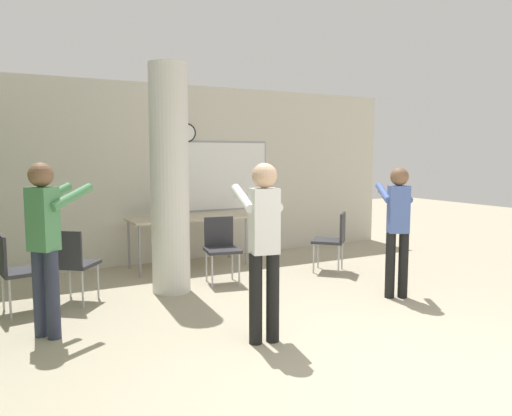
{
  "coord_description": "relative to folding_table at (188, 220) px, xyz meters",
  "views": [
    {
      "loc": [
        -2.72,
        -2.58,
        1.72
      ],
      "look_at": [
        -0.04,
        2.38,
        1.1
      ],
      "focal_mm": 35.0,
      "sensor_mm": 36.0,
      "label": 1
    }
  ],
  "objects": [
    {
      "name": "chair_table_front",
      "position": [
        0.05,
        -1.09,
        -0.21
      ],
      "size": [
        0.52,
        0.52,
        0.87
      ],
      "color": "#2D2D33",
      "rests_on": "ground_plane"
    },
    {
      "name": "person_watching_back",
      "position": [
        -2.2,
        -2.15,
        0.25
      ],
      "size": [
        0.65,
        0.6,
        1.64
      ],
      "color": "#2D3347",
      "rests_on": "ground_plane"
    },
    {
      "name": "bottle_on_table",
      "position": [
        -0.46,
        0.09,
        0.15
      ],
      "size": [
        0.07,
        0.07,
        0.27
      ],
      "color": "silver",
      "rests_on": "folding_table"
    },
    {
      "name": "support_pillar",
      "position": [
        -0.68,
        -1.2,
        0.68
      ],
      "size": [
        0.47,
        0.47,
        2.8
      ],
      "color": "silver",
      "rests_on": "ground_plane"
    },
    {
      "name": "chair_mid_room",
      "position": [
        1.75,
        -1.31,
        -0.21
      ],
      "size": [
        0.62,
        0.62,
        0.87
      ],
      "color": "#2D2D33",
      "rests_on": "ground_plane"
    },
    {
      "name": "ground_plane",
      "position": [
        0.07,
        -4.5,
        -0.72
      ],
      "size": [
        24.0,
        24.0,
        0.0
      ],
      "primitive_type": "plane",
      "color": "#ADA389"
    },
    {
      "name": "person_playing_side",
      "position": [
        1.61,
        -2.72,
        0.2
      ],
      "size": [
        0.53,
        0.65,
        1.56
      ],
      "color": "black",
      "rests_on": "ground_plane"
    },
    {
      "name": "chair_by_left_wall",
      "position": [
        -2.43,
        -1.24,
        -0.21
      ],
      "size": [
        0.5,
        0.5,
        0.87
      ],
      "color": "#2D2D33",
      "rests_on": "ground_plane"
    },
    {
      "name": "person_playing_front",
      "position": [
        -0.49,
        -3.21,
        0.25
      ],
      "size": [
        0.44,
        0.67,
        1.64
      ],
      "color": "black",
      "rests_on": "ground_plane"
    },
    {
      "name": "chair_near_pillar",
      "position": [
        -1.85,
        -1.18,
        -0.21
      ],
      "size": [
        0.62,
        0.62,
        0.87
      ],
      "color": "#2D2D33",
      "rests_on": "ground_plane"
    },
    {
      "name": "folding_table",
      "position": [
        0.0,
        0.0,
        0.0
      ],
      "size": [
        1.78,
        0.72,
        0.76
      ],
      "color": "beige",
      "rests_on": "ground_plane"
    },
    {
      "name": "wall_back",
      "position": [
        0.08,
        0.56,
        0.68
      ],
      "size": [
        8.0,
        0.15,
        2.8
      ],
      "color": "beige",
      "rests_on": "ground_plane"
    }
  ]
}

